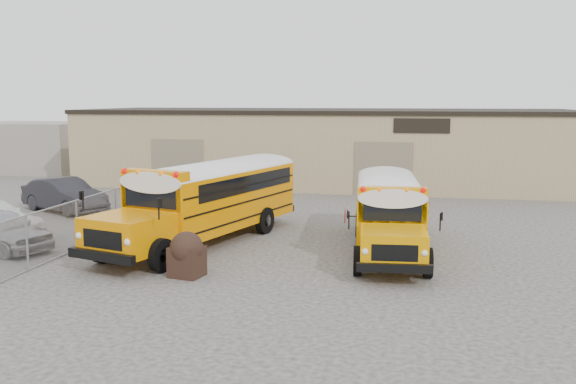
% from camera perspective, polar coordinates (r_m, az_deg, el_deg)
% --- Properties ---
extents(ground, '(120.00, 120.00, 0.00)m').
position_cam_1_polar(ground, '(21.99, -4.35, -5.84)').
color(ground, '#343230').
rests_on(ground, ground).
extents(warehouse, '(30.20, 10.20, 4.67)m').
position_cam_1_polar(warehouse, '(41.02, 3.29, 4.14)').
color(warehouse, tan).
rests_on(warehouse, ground).
extents(chainlink_fence, '(0.07, 18.07, 1.81)m').
position_cam_1_polar(chainlink_fence, '(26.71, -15.06, -1.59)').
color(chainlink_fence, gray).
rests_on(chainlink_fence, ground).
extents(distant_building_left, '(8.00, 6.00, 3.60)m').
position_cam_1_polar(distant_building_left, '(50.95, -21.71, 3.73)').
color(distant_building_left, gray).
rests_on(distant_building_left, ground).
extents(school_bus_left, '(5.32, 10.72, 3.05)m').
position_cam_1_polar(school_bus_left, '(29.66, -0.16, 1.35)').
color(school_bus_left, orange).
rests_on(school_bus_left, ground).
extents(school_bus_right, '(2.98, 9.15, 2.63)m').
position_cam_1_polar(school_bus_right, '(28.63, 8.51, 0.52)').
color(school_bus_right, '#E49200').
rests_on(school_bus_right, ground).
extents(tarp_bundle, '(1.07, 1.02, 1.39)m').
position_cam_1_polar(tarp_bundle, '(19.75, -8.99, -5.43)').
color(tarp_bundle, black).
rests_on(tarp_bundle, ground).
extents(car_silver, '(4.68, 3.21, 1.48)m').
position_cam_1_polar(car_silver, '(25.03, -24.18, -3.08)').
color(car_silver, '#AAAAAE').
rests_on(car_silver, ground).
extents(car_dark, '(5.12, 3.68, 1.61)m').
position_cam_1_polar(car_dark, '(32.35, -19.26, -0.26)').
color(car_dark, black).
rests_on(car_dark, ground).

